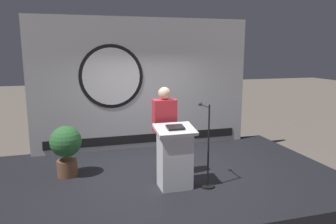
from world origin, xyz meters
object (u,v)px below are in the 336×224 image
object	(u,v)px
podium	(175,157)
potted_plant	(66,146)
microphone_stand	(207,158)
speaker_person	(165,132)

from	to	relation	value
podium	potted_plant	size ratio (longest dim) A/B	1.15
podium	microphone_stand	distance (m)	0.54
speaker_person	microphone_stand	bearing A→B (deg)	-45.11
podium	speaker_person	size ratio (longest dim) A/B	0.65
podium	microphone_stand	xyz separation A→B (m)	(0.53, -0.09, -0.03)
speaker_person	potted_plant	xyz separation A→B (m)	(-1.69, 0.54, -0.28)
microphone_stand	speaker_person	bearing A→B (deg)	134.89
microphone_stand	potted_plant	bearing A→B (deg)	153.83
podium	microphone_stand	world-z (taller)	microphone_stand
podium	potted_plant	bearing A→B (deg)	149.57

